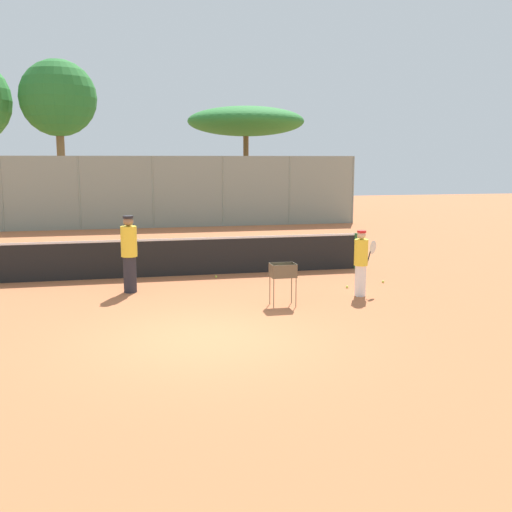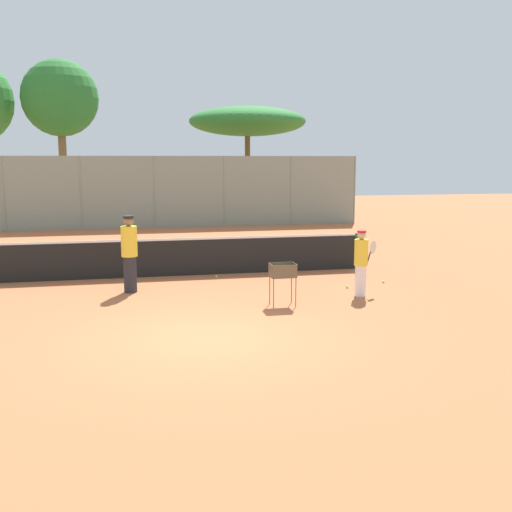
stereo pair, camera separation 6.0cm
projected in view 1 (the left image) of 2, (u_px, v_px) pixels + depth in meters
The scene contains 12 objects.
ground_plane at pixel (206, 338), 10.97m from camera, with size 80.00×80.00×0.00m, color #B7663D.
tennis_net at pixel (176, 256), 16.74m from camera, with size 10.79×0.10×1.07m.
back_fence at pixel (153, 192), 28.29m from camera, with size 20.21×0.08×3.40m.
tree_0 at pixel (58, 99), 31.19m from camera, with size 3.96×3.96×8.37m.
tree_1 at pixel (246, 122), 33.62m from camera, with size 6.55×6.55×6.16m.
player_white_outfit at pixel (129, 253), 14.63m from camera, with size 0.41×0.93×1.89m.
player_red_cap at pixel (361, 262), 14.26m from camera, with size 0.76×0.58×1.58m.
ball_cart at pixel (282, 274), 13.34m from camera, with size 0.56×0.41×0.95m.
tennis_ball_0 at pixel (347, 287), 15.24m from camera, with size 0.07×0.07×0.07m, color #D1E54C.
tennis_ball_1 at pixel (216, 277), 16.57m from camera, with size 0.07×0.07×0.07m, color #D1E54C.
tennis_ball_3 at pixel (383, 282), 15.89m from camera, with size 0.07×0.07×0.07m, color #D1E54C.
parked_car at pixel (130, 210), 30.55m from camera, with size 4.20×1.70×1.60m.
Camera 1 is at (-1.40, -10.53, 3.25)m, focal length 42.00 mm.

